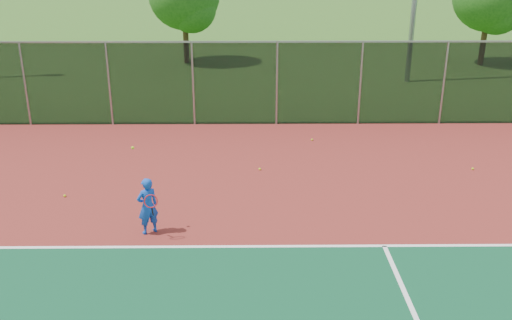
# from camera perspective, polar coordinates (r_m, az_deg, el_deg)

# --- Properties ---
(court_apron) EXTENTS (30.00, 20.00, 0.02)m
(court_apron) POSITION_cam_1_polar(r_m,az_deg,el_deg) (11.88, 4.15, -11.08)
(court_apron) COLOR maroon
(court_apron) RESTS_ON ground
(fence_back) EXTENTS (30.00, 0.06, 3.03)m
(fence_back) POSITION_cam_1_polar(r_m,az_deg,el_deg) (20.59, 2.10, 7.74)
(fence_back) COLOR black
(fence_back) RESTS_ON court_apron
(tennis_player) EXTENTS (0.60, 0.69, 2.08)m
(tennis_player) POSITION_cam_1_polar(r_m,az_deg,el_deg) (13.19, -10.79, -4.52)
(tennis_player) COLOR #1344B3
(tennis_player) RESTS_ON court_apron
(practice_ball_0) EXTENTS (0.07, 0.07, 0.07)m
(practice_ball_0) POSITION_cam_1_polar(r_m,az_deg,el_deg) (16.72, 0.38, -0.91)
(practice_ball_0) COLOR #B8CE17
(practice_ball_0) RESTS_ON court_apron
(practice_ball_1) EXTENTS (0.07, 0.07, 0.07)m
(practice_ball_1) POSITION_cam_1_polar(r_m,az_deg,el_deg) (17.92, 20.85, -0.82)
(practice_ball_1) COLOR #B8CE17
(practice_ball_1) RESTS_ON court_apron
(practice_ball_2) EXTENTS (0.07, 0.07, 0.07)m
(practice_ball_2) POSITION_cam_1_polar(r_m,az_deg,el_deg) (15.83, -18.59, -3.40)
(practice_ball_2) COLOR #B8CE17
(practice_ball_2) RESTS_ON court_apron
(practice_ball_6) EXTENTS (0.07, 0.07, 0.07)m
(practice_ball_6) POSITION_cam_1_polar(r_m,az_deg,el_deg) (19.29, 5.63, 2.04)
(practice_ball_6) COLOR #B8CE17
(practice_ball_6) RESTS_ON court_apron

